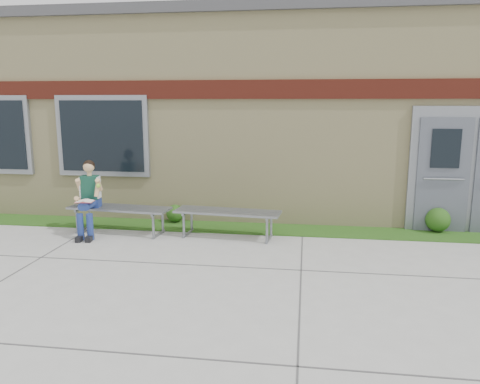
# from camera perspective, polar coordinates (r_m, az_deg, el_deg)

# --- Properties ---
(ground) EXTENTS (80.00, 80.00, 0.00)m
(ground) POSITION_cam_1_polar(r_m,az_deg,el_deg) (6.45, -1.65, -10.64)
(ground) COLOR #9E9E99
(ground) RESTS_ON ground
(grass_strip) EXTENTS (16.00, 0.80, 0.02)m
(grass_strip) POSITION_cam_1_polar(r_m,az_deg,el_deg) (8.90, 1.17, -4.46)
(grass_strip) COLOR #1B4B14
(grass_strip) RESTS_ON ground
(school_building) EXTENTS (16.20, 6.22, 4.20)m
(school_building) POSITION_cam_1_polar(r_m,az_deg,el_deg) (11.95, 3.19, 9.64)
(school_building) COLOR beige
(school_building) RESTS_ON ground
(bench_left) EXTENTS (1.92, 0.70, 0.49)m
(bench_left) POSITION_cam_1_polar(r_m,az_deg,el_deg) (8.82, -14.46, -2.49)
(bench_left) COLOR slate
(bench_left) RESTS_ON ground
(bench_right) EXTENTS (1.91, 0.69, 0.48)m
(bench_right) POSITION_cam_1_polar(r_m,az_deg,el_deg) (8.27, -1.53, -3.04)
(bench_right) COLOR slate
(bench_right) RESTS_ON ground
(girl) EXTENTS (0.49, 0.80, 1.35)m
(girl) POSITION_cam_1_polar(r_m,az_deg,el_deg) (8.77, -17.98, -0.47)
(girl) COLOR navy
(girl) RESTS_ON ground
(shrub_mid) EXTENTS (0.35, 0.35, 0.35)m
(shrub_mid) POSITION_cam_1_polar(r_m,az_deg,el_deg) (9.38, -7.92, -2.59)
(shrub_mid) COLOR #1B4B14
(shrub_mid) RESTS_ON grass_strip
(shrub_east) EXTENTS (0.44, 0.44, 0.44)m
(shrub_east) POSITION_cam_1_polar(r_m,az_deg,el_deg) (9.34, 22.97, -3.13)
(shrub_east) COLOR #1B4B14
(shrub_east) RESTS_ON grass_strip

